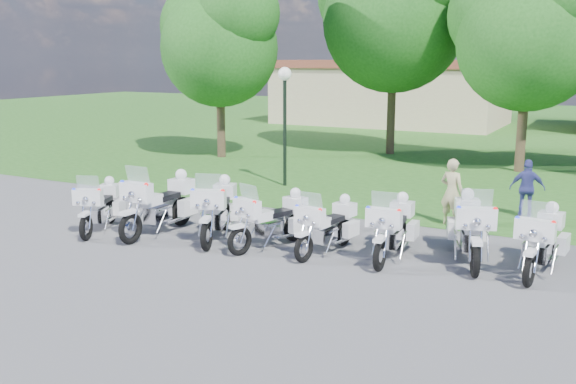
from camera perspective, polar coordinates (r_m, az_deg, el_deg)
The scene contains 17 objects.
ground at distance 15.44m, azimuth -4.41°, elevation -4.00°, with size 100.00×100.00×0.00m, color #5C5C61.
grass_lawn at distance 40.53m, azimuth 16.67°, elevation 5.36°, with size 100.00×48.00×0.01m, color #24571B.
motorcycle_0 at distance 16.52m, azimuth -16.35°, elevation -1.14°, with size 1.29×2.12×1.51m.
motorcycle_1 at distance 15.89m, azimuth -11.23°, elevation -0.97°, with size 0.87×2.65×1.78m.
motorcycle_2 at distance 15.24m, azimuth -6.28°, elevation -1.49°, with size 1.39×2.42×1.70m.
motorcycle_3 at distance 14.45m, azimuth -1.39°, elevation -2.42°, with size 1.21×2.22×1.55m.
motorcycle_4 at distance 14.08m, azimuth 3.58°, elevation -2.97°, with size 0.92×2.17×1.47m.
motorcycle_5 at distance 13.85m, azimuth 9.33°, elevation -3.14°, with size 0.86×2.36×1.59m.
motorcycle_6 at distance 13.97m, azimuth 15.90°, elevation -3.09°, with size 1.35×2.46×1.71m.
motorcycle_7 at distance 13.67m, azimuth 21.67°, elevation -4.00°, with size 0.89×2.39×1.60m.
lamp_post at distance 21.18m, azimuth -0.29°, elevation 8.51°, with size 0.44×0.44×3.93m.
tree_0 at distance 27.79m, azimuth -6.18°, elevation 13.56°, with size 5.77×4.92×7.69m.
tree_1 at distance 29.02m, azimuth 9.38°, elevation 15.94°, with size 7.22×6.16×9.63m.
tree_2 at distance 25.52m, azimuth 20.57°, elevation 13.62°, with size 6.05×5.16×8.06m.
building_west at distance 42.92m, azimuth 9.17°, elevation 8.80°, with size 14.56×8.32×4.10m.
bystander_a at distance 16.79m, azimuth 14.36°, elevation -0.04°, with size 0.63×0.41×1.72m, color tan.
bystander_c at distance 18.32m, azimuth 20.50°, elevation 0.28°, with size 0.91×0.38×1.55m, color #393C89.
Camera 1 is at (8.04, -12.50, 4.19)m, focal length 40.00 mm.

